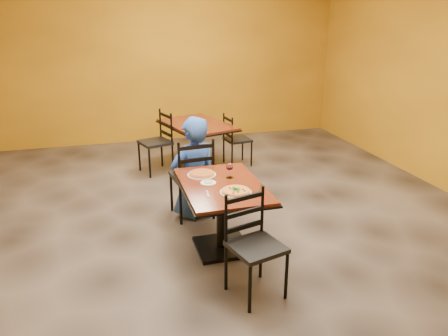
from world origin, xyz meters
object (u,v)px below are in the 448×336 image
object	(u,v)px
table_main	(222,201)
pizza_main	(236,191)
chair_second_left	(155,143)
chair_second_right	(238,140)
side_plate	(208,183)
pizza_far	(202,173)
chair_main_far	(192,177)
wine_glass	(230,170)
table_second	(197,135)
chair_main_near	(256,248)
plate_far	(202,175)
diner	(194,167)
plate_main	(236,192)

from	to	relation	value
table_main	pizza_main	bearing A→B (deg)	-74.52
chair_second_left	chair_second_right	bearing A→B (deg)	72.09
chair_second_right	side_plate	size ratio (longest dim) A/B	5.34
chair_second_left	pizza_far	size ratio (longest dim) A/B	3.46
table_main	chair_main_far	size ratio (longest dim) A/B	1.20
table_main	wine_glass	distance (m)	0.35
table_second	chair_second_right	world-z (taller)	chair_second_right
chair_main_near	plate_far	world-z (taller)	chair_main_near
chair_main_far	diner	size ratio (longest dim) A/B	0.81
chair_main_near	chair_main_far	world-z (taller)	chair_main_far
chair_second_left	plate_main	distance (m)	2.92
plate_main	plate_far	xyz separation A→B (m)	(-0.21, 0.57, 0.00)
chair_main_near	wine_glass	bearing A→B (deg)	71.88
plate_main	pizza_far	world-z (taller)	pizza_far
table_second	pizza_far	world-z (taller)	pizza_far
chair_second_right	pizza_main	world-z (taller)	chair_second_right
pizza_main	wine_glass	bearing A→B (deg)	82.17
side_plate	chair_main_near	bearing A→B (deg)	-77.22
table_main	plate_far	size ratio (longest dim) A/B	3.97
table_main	chair_second_right	bearing A→B (deg)	69.46
chair_second_right	pizza_main	xyz separation A→B (m)	(-0.91, -2.88, 0.34)
table_second	pizza_main	distance (m)	2.89
diner	side_plate	size ratio (longest dim) A/B	7.90
pizza_far	side_plate	distance (m)	0.26
chair_main_far	table_main	bearing A→B (deg)	92.33
plate_main	pizza_far	bearing A→B (deg)	110.55
pizza_far	side_plate	world-z (taller)	pizza_far
pizza_main	plate_far	xyz separation A→B (m)	(-0.21, 0.57, -0.02)
table_second	wine_glass	bearing A→B (deg)	-94.16
plate_main	pizza_main	size ratio (longest dim) A/B	1.09
table_main	plate_far	bearing A→B (deg)	114.35
plate_main	chair_second_right	bearing A→B (deg)	72.37
chair_main_near	plate_main	size ratio (longest dim) A/B	3.05
pizza_main	wine_glass	world-z (taller)	wine_glass
chair_main_near	chair_second_right	xyz separation A→B (m)	(0.91, 3.48, -0.05)
chair_main_near	pizza_far	bearing A→B (deg)	85.29
chair_main_near	chair_main_far	bearing A→B (deg)	81.50
chair_second_right	plate_far	xyz separation A→B (m)	(-1.13, -2.31, 0.33)
diner	table_main	bearing A→B (deg)	79.62
table_second	chair_second_right	bearing A→B (deg)	0.00
chair_main_far	diner	bearing A→B (deg)	-174.73
chair_main_near	side_plate	world-z (taller)	chair_main_near
table_main	pizza_main	world-z (taller)	pizza_main
wine_glass	pizza_far	bearing A→B (deg)	149.51
side_plate	table_second	bearing A→B (deg)	80.35
chair_main_far	side_plate	world-z (taller)	chair_main_far
pizza_main	chair_second_right	bearing A→B (deg)	72.37
chair_main_near	table_second	bearing A→B (deg)	70.89
chair_second_right	pizza_main	size ratio (longest dim) A/B	3.01
table_main	chair_main_near	size ratio (longest dim) A/B	1.30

